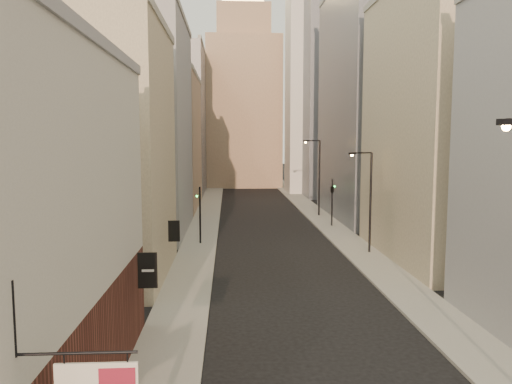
% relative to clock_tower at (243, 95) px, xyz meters
% --- Properties ---
extents(sidewalk_left, '(3.00, 140.00, 0.15)m').
position_rel_clock_tower_xyz_m(sidewalk_left, '(-5.50, -37.00, -17.56)').
color(sidewalk_left, gray).
rests_on(sidewalk_left, ground).
extents(sidewalk_right, '(3.00, 140.00, 0.15)m').
position_rel_clock_tower_xyz_m(sidewalk_right, '(7.50, -37.00, -17.56)').
color(sidewalk_right, gray).
rests_on(sidewalk_right, ground).
extents(left_bldg_beige, '(8.00, 12.00, 16.00)m').
position_rel_clock_tower_xyz_m(left_bldg_beige, '(-11.00, -66.00, -9.63)').
color(left_bldg_beige, gray).
rests_on(left_bldg_beige, ground).
extents(left_bldg_grey, '(8.00, 16.00, 20.00)m').
position_rel_clock_tower_xyz_m(left_bldg_grey, '(-11.00, -50.00, -7.63)').
color(left_bldg_grey, gray).
rests_on(left_bldg_grey, ground).
extents(left_bldg_tan, '(8.00, 18.00, 17.00)m').
position_rel_clock_tower_xyz_m(left_bldg_tan, '(-11.00, -32.00, -9.13)').
color(left_bldg_tan, '#997C61').
rests_on(left_bldg_tan, ground).
extents(left_bldg_wingrid, '(8.00, 20.00, 24.00)m').
position_rel_clock_tower_xyz_m(left_bldg_wingrid, '(-11.00, -12.00, -5.63)').
color(left_bldg_wingrid, gray).
rests_on(left_bldg_wingrid, ground).
extents(right_bldg_beige, '(8.00, 16.00, 20.00)m').
position_rel_clock_tower_xyz_m(right_bldg_beige, '(13.00, -62.00, -7.63)').
color(right_bldg_beige, gray).
rests_on(right_bldg_beige, ground).
extents(right_bldg_wingrid, '(8.00, 20.00, 26.00)m').
position_rel_clock_tower_xyz_m(right_bldg_wingrid, '(13.00, -42.00, -4.63)').
color(right_bldg_wingrid, gray).
rests_on(right_bldg_wingrid, ground).
extents(highrise, '(21.00, 23.00, 51.20)m').
position_rel_clock_tower_xyz_m(highrise, '(19.00, -14.00, 8.02)').
color(highrise, gray).
rests_on(highrise, ground).
extents(clock_tower, '(14.00, 14.00, 44.90)m').
position_rel_clock_tower_xyz_m(clock_tower, '(0.00, 0.00, 0.00)').
color(clock_tower, '#997C61').
rests_on(clock_tower, ground).
extents(white_tower, '(8.00, 8.00, 41.50)m').
position_rel_clock_tower_xyz_m(white_tower, '(11.00, -14.00, 0.97)').
color(white_tower, silver).
rests_on(white_tower, ground).
extents(streetlamp_mid, '(2.03, 0.81, 8.02)m').
position_rel_clock_tower_xyz_m(streetlamp_mid, '(7.94, -60.30, -13.05)').
color(streetlamp_mid, black).
rests_on(streetlamp_mid, ground).
extents(streetlamp_far, '(2.18, 1.13, 8.93)m').
position_rel_clock_tower_xyz_m(streetlamp_far, '(7.42, -40.97, -12.53)').
color(streetlamp_far, black).
rests_on(streetlamp_far, ground).
extents(traffic_light_left, '(0.53, 0.40, 5.00)m').
position_rel_clock_tower_xyz_m(traffic_light_left, '(-5.39, -56.11, -14.14)').
color(traffic_light_left, black).
rests_on(traffic_light_left, ground).
extents(traffic_light_right, '(0.76, 0.76, 5.00)m').
position_rel_clock_tower_xyz_m(traffic_light_right, '(7.67, -48.03, -13.80)').
color(traffic_light_right, black).
rests_on(traffic_light_right, ground).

